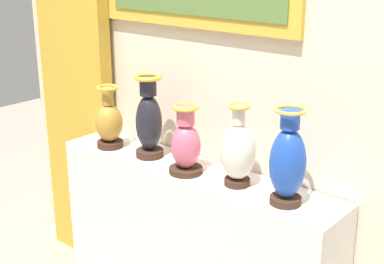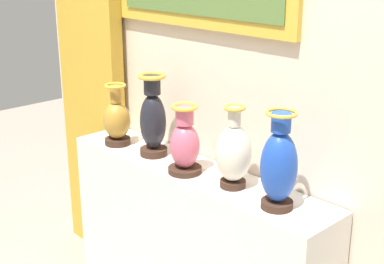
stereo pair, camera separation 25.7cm
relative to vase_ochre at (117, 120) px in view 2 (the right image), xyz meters
name	(u,v)px [view 2 (the right image)]	position (x,y,z in m)	size (l,w,h in m)	color
display_shelf	(192,249)	(0.53, 0.05, -0.57)	(1.55, 0.31, 0.87)	silver
back_wall	(224,57)	(0.53, 0.26, 0.38)	(2.91, 0.14, 2.72)	beige
curtain_gold	(91,75)	(-0.44, 0.14, 0.15)	(0.55, 0.08, 2.31)	gold
vase_ochre	(117,120)	(0.00, 0.00, 0.00)	(0.14, 0.14, 0.33)	#382319
vase_onyx	(153,119)	(0.26, 0.04, 0.06)	(0.14, 0.14, 0.42)	#382319
vase_rose	(185,144)	(0.54, -0.01, 0.01)	(0.16, 0.16, 0.33)	#382319
vase_ivory	(233,153)	(0.80, 0.04, 0.02)	(0.16, 0.16, 0.37)	#382319
vase_sapphire	(279,165)	(1.07, 0.02, 0.05)	(0.15, 0.15, 0.41)	#382319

